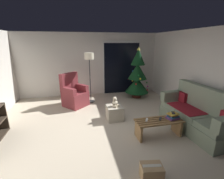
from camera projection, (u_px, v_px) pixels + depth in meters
ground_plane at (103, 131)px, 3.94m from camera, size 7.00×7.00×0.00m
wall_back at (90, 65)px, 6.43m from camera, size 5.72×0.12×2.50m
wall_right at (208, 77)px, 4.18m from camera, size 0.12×6.00×2.50m
patio_door_frame at (121, 67)px, 6.69m from camera, size 1.60×0.02×2.20m
patio_door_glass at (122, 69)px, 6.69m from camera, size 1.50×0.02×2.10m
couch at (197, 115)px, 3.91m from camera, size 0.88×1.98×1.08m
coffee_table at (158, 125)px, 3.66m from camera, size 1.10×0.40×0.41m
remote_graphite at (160, 119)px, 3.66m from camera, size 0.13×0.15×0.02m
remote_white at (147, 120)px, 3.60m from camera, size 0.12×0.16×0.02m
book_stack at (173, 116)px, 3.66m from camera, size 0.29×0.24×0.14m
cell_phone at (173, 113)px, 3.64m from camera, size 0.12×0.16×0.01m
christmas_tree at (137, 76)px, 6.11m from camera, size 0.92×0.93×1.96m
armchair at (74, 94)px, 5.41m from camera, size 0.97×0.97×1.13m
floor_lamp at (89, 61)px, 5.44m from camera, size 0.32×0.32×1.78m
ottoman at (115, 113)px, 4.48m from camera, size 0.44×0.44×0.40m
teddy_bear_cream at (115, 102)px, 4.38m from camera, size 0.21×0.22×0.29m
cardboard_box_taped_mid_floor at (151, 172)px, 2.52m from camera, size 0.38×0.30×0.26m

